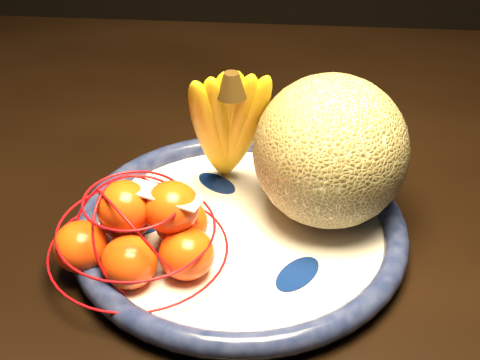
{
  "coord_description": "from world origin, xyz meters",
  "views": [
    {
      "loc": [
        0.04,
        -0.75,
        1.23
      ],
      "look_at": [
        0.02,
        -0.19,
        0.85
      ],
      "focal_mm": 50.0,
      "sensor_mm": 36.0,
      "label": 1
    }
  ],
  "objects_px": {
    "dining_table": "(317,220)",
    "banana_bunch": "(227,122)",
    "fruit_bowl": "(240,229)",
    "mandarin_bag": "(142,231)",
    "cantaloupe": "(330,151)"
  },
  "relations": [
    {
      "from": "dining_table",
      "to": "banana_bunch",
      "type": "distance_m",
      "value": 0.22
    },
    {
      "from": "fruit_bowl",
      "to": "banana_bunch",
      "type": "distance_m",
      "value": 0.12
    },
    {
      "from": "fruit_bowl",
      "to": "mandarin_bag",
      "type": "xyz_separation_m",
      "value": [
        -0.09,
        -0.05,
        0.03
      ]
    },
    {
      "from": "fruit_bowl",
      "to": "banana_bunch",
      "type": "relative_size",
      "value": 2.02
    },
    {
      "from": "dining_table",
      "to": "cantaloupe",
      "type": "height_order",
      "value": "cantaloupe"
    },
    {
      "from": "cantaloupe",
      "to": "mandarin_bag",
      "type": "relative_size",
      "value": 0.75
    },
    {
      "from": "dining_table",
      "to": "banana_bunch",
      "type": "bearing_deg",
      "value": -146.53
    },
    {
      "from": "dining_table",
      "to": "cantaloupe",
      "type": "xyz_separation_m",
      "value": [
        -0.0,
        -0.11,
        0.18
      ]
    },
    {
      "from": "dining_table",
      "to": "mandarin_bag",
      "type": "xyz_separation_m",
      "value": [
        -0.19,
        -0.19,
        0.13
      ]
    },
    {
      "from": "fruit_bowl",
      "to": "mandarin_bag",
      "type": "bearing_deg",
      "value": -152.63
    },
    {
      "from": "dining_table",
      "to": "fruit_bowl",
      "type": "distance_m",
      "value": 0.2
    },
    {
      "from": "fruit_bowl",
      "to": "mandarin_bag",
      "type": "height_order",
      "value": "mandarin_bag"
    },
    {
      "from": "banana_bunch",
      "to": "mandarin_bag",
      "type": "bearing_deg",
      "value": -133.77
    },
    {
      "from": "banana_bunch",
      "to": "dining_table",
      "type": "bearing_deg",
      "value": 19.45
    },
    {
      "from": "cantaloupe",
      "to": "fruit_bowl",
      "type": "bearing_deg",
      "value": -161.6
    }
  ]
}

